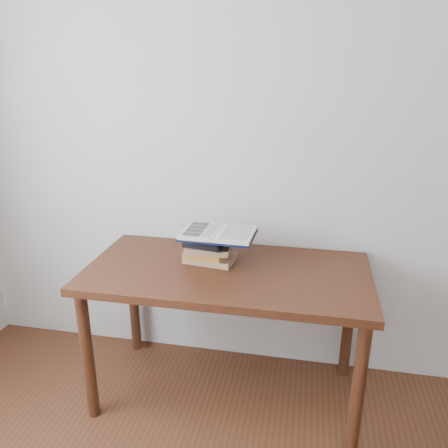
# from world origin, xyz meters

# --- Properties ---
(room_shell) EXTENTS (3.54, 3.54, 2.62)m
(room_shell) POSITION_xyz_m (-0.08, 0.01, 1.63)
(room_shell) COLOR #B1AEA7
(room_shell) RESTS_ON ground
(desk) EXTENTS (1.42, 0.71, 0.76)m
(desk) POSITION_xyz_m (-0.10, 1.38, 0.66)
(desk) COLOR #462311
(desk) RESTS_ON ground
(book_stack) EXTENTS (0.28, 0.20, 0.15)m
(book_stack) POSITION_xyz_m (-0.22, 1.46, 0.83)
(book_stack) COLOR #99714F
(book_stack) RESTS_ON desk
(open_book) EXTENTS (0.37, 0.27, 0.03)m
(open_book) POSITION_xyz_m (-0.16, 1.44, 0.93)
(open_book) COLOR black
(open_book) RESTS_ON book_stack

